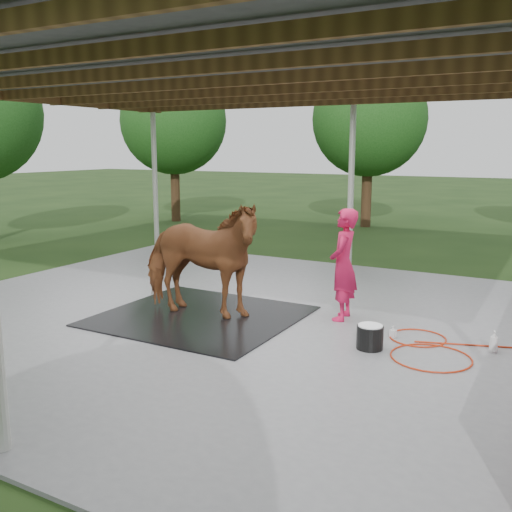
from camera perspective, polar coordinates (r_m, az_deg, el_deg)
The scene contains 11 objects.
ground at distance 9.46m, azimuth -0.56°, elevation -6.61°, with size 100.00×100.00×0.00m, color #1E3814.
concrete_slab at distance 9.45m, azimuth -0.56°, elevation -6.47°, with size 12.00×10.00×0.05m, color slate.
pavilion_structure at distance 9.10m, azimuth -0.61°, elevation 17.96°, with size 12.60×10.60×4.05m.
tree_belt at distance 9.73m, azimuth 3.72°, elevation 16.42°, with size 28.00×28.00×5.80m.
rubber_mat at distance 9.62m, azimuth -5.61°, elevation -5.99°, with size 3.12×2.93×0.02m, color black.
horse at distance 9.38m, azimuth -5.71°, elevation -0.27°, with size 1.04×2.28×1.93m, color brown.
handler at distance 9.35m, azimuth 8.72°, elevation -0.85°, with size 0.67×0.44×1.83m, color #C81545.
wash_bucket at distance 8.22m, azimuth 11.32°, elevation -7.91°, with size 0.37×0.37×0.35m.
soap_bottle_a at distance 8.59m, azimuth 22.68°, elevation -7.88°, with size 0.12×0.12×0.31m, color silver.
soap_bottle_b at distance 8.78m, azimuth 13.54°, elevation -7.37°, with size 0.08×0.08×0.18m, color #338CD8.
hose_coil at distance 8.39m, azimuth 16.67°, elevation -8.94°, with size 1.77×1.68×0.02m.
Camera 1 is at (4.45, -7.85, 2.84)m, focal length 40.00 mm.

